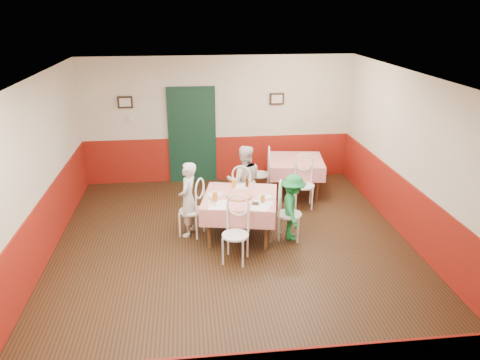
{
  "coord_description": "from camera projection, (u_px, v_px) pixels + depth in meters",
  "views": [
    {
      "loc": [
        -0.69,
        -6.71,
        3.82
      ],
      "look_at": [
        0.15,
        0.59,
        1.05
      ],
      "focal_mm": 35.0,
      "sensor_mm": 36.0,
      "label": 1
    }
  ],
  "objects": [
    {
      "name": "wainscot_left",
      "position": [
        41.0,
        235.0,
        7.16
      ],
      "size": [
        0.03,
        7.0,
        1.0
      ],
      "primitive_type": "cube",
      "color": "maroon",
      "rests_on": "ground"
    },
    {
      "name": "diner_far",
      "position": [
        244.0,
        181.0,
        8.81
      ],
      "size": [
        0.7,
        0.56,
        1.38
      ],
      "primitive_type": "imported",
      "rotation": [
        0.0,
        0.0,
        3.08
      ],
      "color": "gray",
      "rests_on": "ground"
    },
    {
      "name": "shaker_a",
      "position": [
        211.0,
        202.0,
        7.6
      ],
      "size": [
        0.04,
        0.04,
        0.09
      ],
      "primitive_type": "cylinder",
      "rotation": [
        0.0,
        0.0,
        -0.2
      ],
      "color": "silver",
      "rests_on": "main_table"
    },
    {
      "name": "thermostat",
      "position": [
        131.0,
        118.0,
        10.13
      ],
      "size": [
        0.1,
        0.03,
        0.1
      ],
      "primitive_type": "cube",
      "color": "white",
      "rests_on": "back_wall"
    },
    {
      "name": "plate_right",
      "position": [
        265.0,
        197.0,
        7.9
      ],
      "size": [
        0.29,
        0.29,
        0.01
      ],
      "primitive_type": "cylinder",
      "rotation": [
        0.0,
        0.0,
        -0.2
      ],
      "color": "white",
      "rests_on": "main_table"
    },
    {
      "name": "plate_left",
      "position": [
        214.0,
        194.0,
        7.99
      ],
      "size": [
        0.29,
        0.29,
        0.01
      ],
      "primitive_type": "cylinder",
      "rotation": [
        0.0,
        0.0,
        -0.2
      ],
      "color": "white",
      "rests_on": "main_table"
    },
    {
      "name": "shaker_b",
      "position": [
        215.0,
        204.0,
        7.53
      ],
      "size": [
        0.04,
        0.04,
        0.09
      ],
      "primitive_type": "cylinder",
      "rotation": [
        0.0,
        0.0,
        -0.2
      ],
      "color": "silver",
      "rests_on": "main_table"
    },
    {
      "name": "chair_far",
      "position": [
        244.0,
        194.0,
        8.85
      ],
      "size": [
        0.55,
        0.55,
        0.9
      ],
      "primitive_type": null,
      "rotation": [
        0.0,
        0.0,
        2.74
      ],
      "color": "white",
      "rests_on": "ground"
    },
    {
      "name": "floor",
      "position": [
        235.0,
        253.0,
        7.66
      ],
      "size": [
        7.0,
        7.0,
        0.0
      ],
      "primitive_type": "plane",
      "color": "black",
      "rests_on": "ground"
    },
    {
      "name": "beer_bottle",
      "position": [
        247.0,
        182.0,
        8.29
      ],
      "size": [
        0.06,
        0.06,
        0.2
      ],
      "primitive_type": "cylinder",
      "rotation": [
        0.0,
        0.0,
        -0.2
      ],
      "color": "#381C0A",
      "rests_on": "main_table"
    },
    {
      "name": "menu_right",
      "position": [
        261.0,
        206.0,
        7.56
      ],
      "size": [
        0.43,
        0.49,
        0.0
      ],
      "primitive_type": "cube",
      "rotation": [
        0.0,
        0.0,
        -0.41
      ],
      "color": "white",
      "rests_on": "main_table"
    },
    {
      "name": "right_wall",
      "position": [
        421.0,
        165.0,
        7.48
      ],
      "size": [
        0.1,
        7.0,
        2.8
      ],
      "primitive_type": "cube",
      "color": "beige",
      "rests_on": "ground"
    },
    {
      "name": "chair_second_b",
      "position": [
        304.0,
        186.0,
        9.24
      ],
      "size": [
        0.47,
        0.47,
        0.9
      ],
      "primitive_type": null,
      "rotation": [
        0.0,
        0.0,
        -0.14
      ],
      "color": "white",
      "rests_on": "ground"
    },
    {
      "name": "glass_b",
      "position": [
        263.0,
        199.0,
        7.67
      ],
      "size": [
        0.08,
        0.08,
        0.13
      ],
      "primitive_type": "cylinder",
      "rotation": [
        0.0,
        0.0,
        -0.2
      ],
      "color": "#BF7219",
      "rests_on": "main_table"
    },
    {
      "name": "door",
      "position": [
        192.0,
        136.0,
        10.43
      ],
      "size": [
        0.96,
        0.06,
        2.1
      ],
      "primitive_type": "cube",
      "color": "black",
      "rests_on": "ground"
    },
    {
      "name": "wallet",
      "position": [
        255.0,
        204.0,
        7.62
      ],
      "size": [
        0.13,
        0.11,
        0.02
      ],
      "primitive_type": "cube",
      "rotation": [
        0.0,
        0.0,
        -0.2
      ],
      "color": "black",
      "rests_on": "main_table"
    },
    {
      "name": "chair_left",
      "position": [
        191.0,
        211.0,
        8.13
      ],
      "size": [
        0.56,
        0.56,
        0.9
      ],
      "primitive_type": null,
      "rotation": [
        0.0,
        0.0,
        -2.0
      ],
      "color": "white",
      "rests_on": "ground"
    },
    {
      "name": "chair_right",
      "position": [
        289.0,
        214.0,
        7.99
      ],
      "size": [
        0.52,
        0.52,
        0.9
      ],
      "primitive_type": null,
      "rotation": [
        0.0,
        0.0,
        1.29
      ],
      "color": "white",
      "rests_on": "ground"
    },
    {
      "name": "picture_right",
      "position": [
        277.0,
        99.0,
        10.35
      ],
      "size": [
        0.32,
        0.03,
        0.26
      ],
      "primitive_type": "cube",
      "color": "black",
      "rests_on": "back_wall"
    },
    {
      "name": "picture_left",
      "position": [
        125.0,
        102.0,
        10.0
      ],
      "size": [
        0.32,
        0.03,
        0.26
      ],
      "primitive_type": "cube",
      "color": "black",
      "rests_on": "back_wall"
    },
    {
      "name": "back_wall",
      "position": [
        219.0,
        120.0,
        10.41
      ],
      "size": [
        6.0,
        0.1,
        2.8
      ],
      "primitive_type": "cube",
      "color": "beige",
      "rests_on": "ground"
    },
    {
      "name": "wainscot_right",
      "position": [
        413.0,
        216.0,
        7.8
      ],
      "size": [
        0.03,
        7.0,
        1.0
      ],
      "primitive_type": "cube",
      "color": "maroon",
      "rests_on": "ground"
    },
    {
      "name": "glass_c",
      "position": [
        234.0,
        184.0,
        8.3
      ],
      "size": [
        0.09,
        0.09,
        0.14
      ],
      "primitive_type": "cylinder",
      "rotation": [
        0.0,
        0.0,
        -0.2
      ],
      "color": "#BF7219",
      "rests_on": "main_table"
    },
    {
      "name": "pizza",
      "position": [
        239.0,
        196.0,
        7.9
      ],
      "size": [
        0.5,
        0.5,
        0.03
      ],
      "primitive_type": "cylinder",
      "rotation": [
        0.0,
        0.0,
        -0.2
      ],
      "color": "#B74723",
      "rests_on": "main_table"
    },
    {
      "name": "front_wall",
      "position": [
        278.0,
        313.0,
        3.91
      ],
      "size": [
        6.0,
        0.1,
        2.8
      ],
      "primitive_type": "cube",
      "color": "beige",
      "rests_on": "ground"
    },
    {
      "name": "second_table",
      "position": [
        295.0,
        176.0,
        9.97
      ],
      "size": [
        1.27,
        1.27,
        0.77
      ],
      "primitive_type": "cube",
      "rotation": [
        0.0,
        0.0,
        -0.14
      ],
      "color": "red",
      "rests_on": "ground"
    },
    {
      "name": "shaker_c",
      "position": [
        212.0,
        201.0,
        7.62
      ],
      "size": [
        0.04,
        0.04,
        0.09
      ],
      "primitive_type": "cylinder",
      "rotation": [
        0.0,
        0.0,
        -0.2
      ],
      "color": "#B23319",
      "rests_on": "main_table"
    },
    {
      "name": "main_table",
      "position": [
        240.0,
        216.0,
        8.09
      ],
      "size": [
        1.44,
        1.44,
        0.77
      ],
      "primitive_type": "cube",
      "rotation": [
        0.0,
        0.0,
        -0.2
      ],
      "color": "red",
      "rests_on": "ground"
    },
    {
      "name": "menu_left",
      "position": [
        218.0,
        205.0,
        7.6
      ],
      "size": [
        0.32,
        0.42,
        0.0
      ],
      "primitive_type": "cube",
      "rotation": [
        0.0,
        0.0,
        -0.06
      ],
      "color": "white",
      "rests_on": "main_table"
    },
    {
      "name": "glass_a",
      "position": [
        215.0,
        197.0,
        7.71
      ],
      "size": [
        0.1,
        0.1,
        0.15
      ],
      "primitive_type": "cylinder",
      "rotation": [
        0.0,
        0.0,
        -0.2
      ],
      "color": "#BF7219",
      "rests_on": "main_table"
    },
    {
      "name": "wainscot_back",
      "position": [
        219.0,
        158.0,
        10.72
      ],
      "size": [
        6.0,
        0.03,
        1.0
      ],
      "primitive_type": "cube",
      "color": "maroon",
      "rests_on": "ground"
    },
    {
      "name": "plate_far",
      "position": [
        241.0,
        187.0,
        8.32
      ],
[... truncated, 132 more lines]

